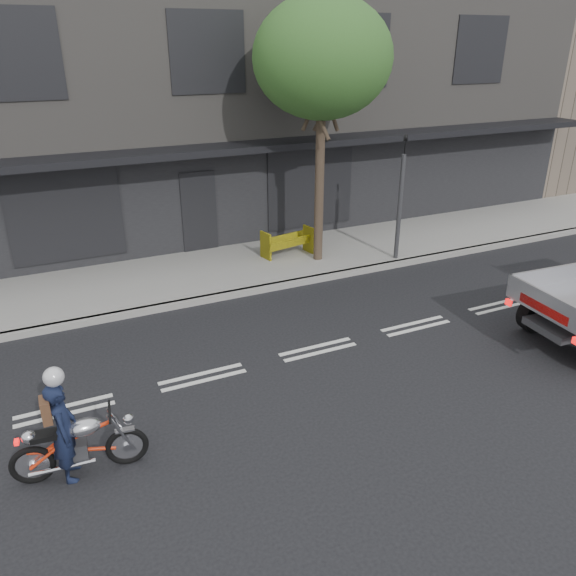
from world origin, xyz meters
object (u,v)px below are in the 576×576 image
at_px(street_tree, 322,59).
at_px(rider, 64,432).
at_px(traffic_light_pole, 400,205).
at_px(motorcycle, 79,444).
at_px(construction_barrier, 291,244).

bearing_deg(street_tree, rider, -140.20).
distance_m(traffic_light_pole, motorcycle, 10.26).
height_order(motorcycle, rider, rider).
height_order(motorcycle, construction_barrier, motorcycle).
bearing_deg(rider, street_tree, -43.33).
bearing_deg(rider, motorcycle, -83.15).
height_order(street_tree, construction_barrier, street_tree).
distance_m(street_tree, traffic_light_pole, 4.23).
bearing_deg(motorcycle, street_tree, 47.29).
xyz_separation_m(street_tree, motorcycle, (-6.88, -5.86, -4.78)).
distance_m(street_tree, rider, 10.21).
xyz_separation_m(traffic_light_pole, rider, (-9.03, -5.01, -0.89)).
bearing_deg(construction_barrier, motorcycle, -134.94).
bearing_deg(rider, construction_barrier, -38.75).
relative_size(street_tree, traffic_light_pole, 1.93).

